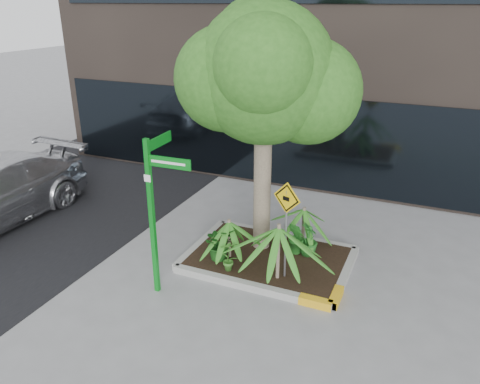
% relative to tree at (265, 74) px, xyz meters
% --- Properties ---
extents(ground, '(80.00, 80.00, 0.00)m').
position_rel_tree_xyz_m(ground, '(0.11, -0.67, -3.80)').
color(ground, gray).
rests_on(ground, ground).
extents(asphalt_road, '(7.00, 80.00, 0.01)m').
position_rel_tree_xyz_m(asphalt_road, '(-6.39, -0.67, -3.79)').
color(asphalt_road, black).
rests_on(asphalt_road, ground).
extents(planter, '(3.35, 2.36, 0.15)m').
position_rel_tree_xyz_m(planter, '(0.34, -0.40, -3.70)').
color(planter, '#9E9E99').
rests_on(planter, ground).
extents(tree, '(3.47, 3.08, 5.20)m').
position_rel_tree_xyz_m(tree, '(0.00, 0.00, 0.00)').
color(tree, gray).
rests_on(tree, ground).
extents(palm_front, '(1.28, 1.28, 1.42)m').
position_rel_tree_xyz_m(palm_front, '(0.74, -1.08, -2.58)').
color(palm_front, gray).
rests_on(palm_front, ground).
extents(palm_left, '(0.95, 0.95, 1.06)m').
position_rel_tree_xyz_m(palm_left, '(-0.43, -0.72, -2.86)').
color(palm_left, gray).
rests_on(palm_left, ground).
extents(palm_back, '(0.93, 0.93, 1.03)m').
position_rel_tree_xyz_m(palm_back, '(0.78, 0.51, -2.88)').
color(palm_back, gray).
rests_on(palm_back, ground).
extents(shrub_a, '(0.91, 0.91, 0.71)m').
position_rel_tree_xyz_m(shrub_a, '(-0.59, -0.87, -3.29)').
color(shrub_a, '#1A5217').
rests_on(shrub_a, planter).
extents(shrub_b, '(0.50, 0.50, 0.69)m').
position_rel_tree_xyz_m(shrub_b, '(1.03, 0.01, -3.30)').
color(shrub_b, '#1C5F1C').
rests_on(shrub_b, planter).
extents(shrub_c, '(0.49, 0.49, 0.66)m').
position_rel_tree_xyz_m(shrub_c, '(-0.22, -1.20, -3.32)').
color(shrub_c, '#367524').
rests_on(shrub_c, planter).
extents(shrub_d, '(0.56, 0.56, 0.74)m').
position_rel_tree_xyz_m(shrub_d, '(0.80, -0.05, -3.28)').
color(shrub_d, '#1F651D').
rests_on(shrub_d, planter).
extents(street_sign_post, '(0.88, 0.87, 2.96)m').
position_rel_tree_xyz_m(street_sign_post, '(-1.21, -2.11, -1.97)').
color(street_sign_post, '#0B821C').
rests_on(street_sign_post, ground).
extents(cattle_sign, '(0.57, 0.22, 1.95)m').
position_rel_tree_xyz_m(cattle_sign, '(0.85, -1.00, -2.33)').
color(cattle_sign, slate).
rests_on(cattle_sign, ground).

